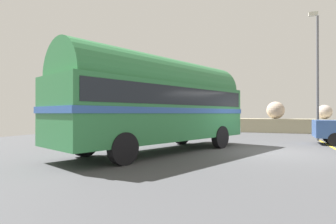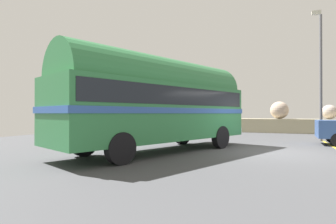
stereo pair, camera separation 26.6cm
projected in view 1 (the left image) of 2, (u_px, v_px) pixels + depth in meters
ground at (271, 152)px, 10.28m from camera, size 32.00×26.00×0.02m
breakwater at (276, 124)px, 21.15m from camera, size 31.36×2.36×2.47m
vintage_coach at (160, 100)px, 10.37m from camera, size 5.52×8.84×3.70m
lamp_post at (317, 71)px, 14.66m from camera, size 0.59×0.87×6.97m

